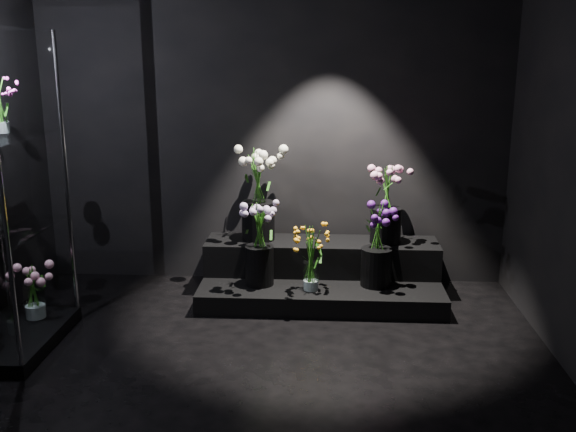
{
  "coord_description": "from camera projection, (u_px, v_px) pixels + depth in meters",
  "views": [
    {
      "loc": [
        0.44,
        -3.46,
        1.98
      ],
      "look_at": [
        0.17,
        1.2,
        0.78
      ],
      "focal_mm": 40.0,
      "sensor_mm": 36.0,
      "label": 1
    }
  ],
  "objects": [
    {
      "name": "bouquet_pink_roses",
      "position": [
        387.0,
        199.0,
        5.28
      ],
      "size": [
        0.48,
        0.48,
        0.65
      ],
      "rotation": [
        0.0,
        0.0,
        0.38
      ],
      "color": "black",
      "rests_on": "display_riser"
    },
    {
      "name": "wall_back",
      "position": [
        273.0,
        122.0,
        5.45
      ],
      "size": [
        4.0,
        0.0,
        4.0
      ],
      "primitive_type": "plane",
      "rotation": [
        1.57,
        0.0,
        0.0
      ],
      "color": "black",
      "rests_on": "floor"
    },
    {
      "name": "bouquet_cream_roses",
      "position": [
        258.0,
        191.0,
        5.35
      ],
      "size": [
        0.47,
        0.47,
        0.77
      ],
      "rotation": [
        0.0,
        0.0,
        -0.37
      ],
      "color": "black",
      "rests_on": "display_riser"
    },
    {
      "name": "bouquet_purple",
      "position": [
        377.0,
        242.0,
        5.06
      ],
      "size": [
        0.34,
        0.34,
        0.66
      ],
      "rotation": [
        0.0,
        0.0,
        0.12
      ],
      "color": "black",
      "rests_on": "display_riser"
    },
    {
      "name": "wall_front",
      "position": [
        143.0,
        294.0,
        1.58
      ],
      "size": [
        4.0,
        0.0,
        4.0
      ],
      "primitive_type": "plane",
      "rotation": [
        -1.57,
        0.0,
        0.0
      ],
      "color": "black",
      "rests_on": "floor"
    },
    {
      "name": "floor",
      "position": [
        248.0,
        391.0,
        3.86
      ],
      "size": [
        4.0,
        4.0,
        0.0
      ],
      "primitive_type": "plane",
      "color": "black",
      "rests_on": "ground"
    },
    {
      "name": "bouquet_case_base_pink",
      "position": [
        33.0,
        288.0,
        4.63
      ],
      "size": [
        0.35,
        0.35,
        0.42
      ],
      "rotation": [
        0.0,
        0.0,
        -0.17
      ],
      "color": "white",
      "rests_on": "display_case"
    },
    {
      "name": "bouquet_lilac",
      "position": [
        259.0,
        237.0,
        5.07
      ],
      "size": [
        0.43,
        0.43,
        0.68
      ],
      "rotation": [
        0.0,
        0.0,
        -0.26
      ],
      "color": "black",
      "rests_on": "display_riser"
    },
    {
      "name": "display_riser",
      "position": [
        321.0,
        274.0,
        5.35
      ],
      "size": [
        1.95,
        0.87,
        0.43
      ],
      "color": "black",
      "rests_on": "floor"
    },
    {
      "name": "bouquet_orange_bells",
      "position": [
        311.0,
        258.0,
        4.98
      ],
      "size": [
        0.32,
        0.32,
        0.51
      ],
      "rotation": [
        0.0,
        0.0,
        -0.37
      ],
      "color": "white",
      "rests_on": "display_riser"
    }
  ]
}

